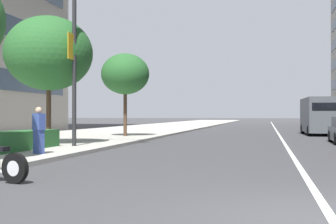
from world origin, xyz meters
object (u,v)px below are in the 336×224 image
at_px(street_lamp_with_banners, 81,26).
at_px(pedestrian_on_plaza, 39,130).
at_px(street_tree_by_lamp_post, 49,53).
at_px(delivery_van_ahead, 319,115).
at_px(street_tree_mid_sidewalk, 125,74).

relative_size(street_lamp_with_banners, pedestrian_on_plaza, 5.47).
bearing_deg(pedestrian_on_plaza, street_tree_by_lamp_post, -130.27).
height_order(delivery_van_ahead, pedestrian_on_plaza, delivery_van_ahead).
bearing_deg(street_lamp_with_banners, delivery_van_ahead, -34.16).
distance_m(delivery_van_ahead, street_tree_by_lamp_post, 21.09).
bearing_deg(delivery_van_ahead, street_tree_mid_sidewalk, 120.33).
height_order(delivery_van_ahead, street_tree_by_lamp_post, street_tree_by_lamp_post).
bearing_deg(street_lamp_with_banners, street_tree_mid_sidewalk, 5.96).
xyz_separation_m(delivery_van_ahead, pedestrian_on_plaza, (-20.86, 11.33, -0.50)).
xyz_separation_m(street_lamp_with_banners, pedestrian_on_plaza, (-3.95, -0.14, -4.32)).
relative_size(street_lamp_with_banners, street_tree_mid_sidewalk, 1.68).
xyz_separation_m(delivery_van_ahead, street_tree_by_lamp_post, (-16.01, 13.44, 2.81)).
xyz_separation_m(street_lamp_with_banners, street_tree_by_lamp_post, (0.90, 1.96, -1.01)).
bearing_deg(street_tree_by_lamp_post, pedestrian_on_plaza, -156.52).
bearing_deg(street_tree_mid_sidewalk, delivery_van_ahead, -58.03).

